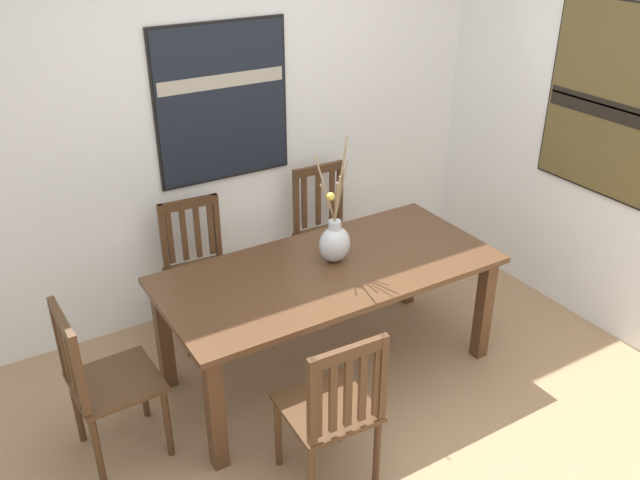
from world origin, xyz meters
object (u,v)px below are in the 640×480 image
at_px(chair_1, 104,381).
at_px(chair_2, 200,268).
at_px(chair_3, 333,408).
at_px(dining_table, 329,282).
at_px(chair_0, 328,232).
at_px(painting_on_back_wall, 222,103).
at_px(painting_on_side_wall, 606,100).
at_px(centerpiece_vase, 335,241).

xyz_separation_m(chair_1, chair_2, (0.84, 0.81, 0.00)).
height_order(chair_2, chair_3, chair_3).
bearing_deg(chair_2, dining_table, -58.59).
height_order(chair_0, painting_on_back_wall, painting_on_back_wall).
bearing_deg(dining_table, chair_2, 121.41).
bearing_deg(painting_on_side_wall, chair_0, 140.37).
distance_m(centerpiece_vase, painting_on_back_wall, 1.20).
height_order(painting_on_back_wall, painting_on_side_wall, painting_on_side_wall).
distance_m(chair_1, chair_2, 1.16).
distance_m(chair_1, painting_on_side_wall, 3.31).
bearing_deg(painting_on_back_wall, chair_1, -137.76).
relative_size(dining_table, chair_2, 2.15).
height_order(dining_table, centerpiece_vase, centerpiece_vase).
distance_m(chair_0, chair_2, 0.98).
bearing_deg(chair_3, chair_1, 138.18).
bearing_deg(dining_table, centerpiece_vase, 37.63).
bearing_deg(chair_3, chair_2, 90.97).
bearing_deg(painting_on_side_wall, chair_1, 174.85).
bearing_deg(chair_0, chair_1, -155.98).
distance_m(painting_on_back_wall, painting_on_side_wall, 2.37).
distance_m(chair_1, painting_on_back_wall, 1.88).
bearing_deg(chair_0, painting_on_back_wall, 156.58).
bearing_deg(chair_1, centerpiece_vase, 2.43).
bearing_deg(chair_2, centerpiece_vase, -53.28).
height_order(chair_3, painting_on_side_wall, painting_on_side_wall).
bearing_deg(chair_1, chair_3, -41.82).
bearing_deg(chair_2, chair_1, -136.14).
relative_size(centerpiece_vase, chair_1, 0.82).
distance_m(chair_2, painting_on_side_wall, 2.74).
bearing_deg(painting_on_side_wall, centerpiece_vase, 168.86).
relative_size(dining_table, painting_on_back_wall, 1.92).
height_order(chair_1, chair_2, chair_1).
bearing_deg(chair_3, painting_on_back_wall, 80.11).
height_order(chair_1, chair_3, chair_3).
xyz_separation_m(centerpiece_vase, painting_on_back_wall, (-0.21, 1.02, 0.59)).
bearing_deg(dining_table, chair_1, -179.73).
height_order(chair_1, painting_on_side_wall, painting_on_side_wall).
distance_m(centerpiece_vase, chair_0, 0.94).
relative_size(dining_table, chair_0, 2.07).
height_order(centerpiece_vase, painting_on_side_wall, painting_on_side_wall).
height_order(chair_0, chair_2, chair_0).
distance_m(chair_2, painting_on_back_wall, 1.07).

